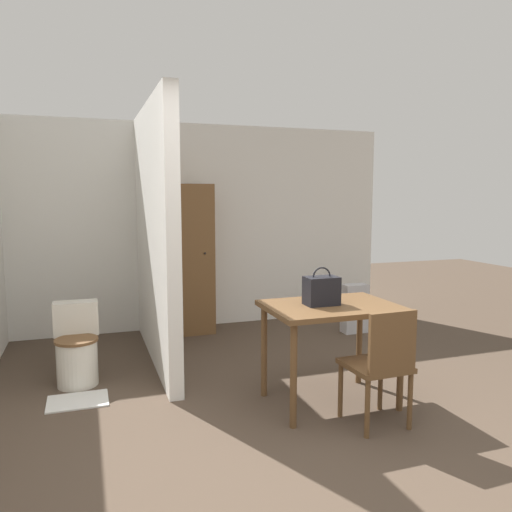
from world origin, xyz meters
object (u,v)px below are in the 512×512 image
(toilet, at_px, (77,348))
(dining_table, at_px, (331,317))
(handbag, at_px, (321,290))
(wooden_cabinet, at_px, (188,259))
(space_heater, at_px, (355,308))
(wooden_chair, at_px, (381,363))

(toilet, bearing_deg, dining_table, -30.53)
(dining_table, relative_size, toilet, 1.46)
(handbag, distance_m, wooden_cabinet, 2.47)
(space_heater, bearing_deg, toilet, -168.54)
(wooden_chair, bearing_deg, space_heater, 61.90)
(dining_table, relative_size, handbag, 3.39)
(dining_table, distance_m, toilet, 2.23)
(toilet, distance_m, space_heater, 3.19)
(wooden_chair, xyz_separation_m, wooden_cabinet, (-0.78, 2.92, 0.41))
(dining_table, bearing_deg, handbag, 166.29)
(wooden_cabinet, bearing_deg, toilet, -133.75)
(dining_table, relative_size, wooden_chair, 1.16)
(toilet, height_order, handbag, handbag)
(dining_table, xyz_separation_m, toilet, (-1.89, 1.11, -0.39))
(handbag, height_order, wooden_cabinet, wooden_cabinet)
(wooden_chair, xyz_separation_m, toilet, (-2.03, 1.61, -0.17))
(wooden_cabinet, bearing_deg, dining_table, -75.34)
(wooden_cabinet, distance_m, space_heater, 2.08)
(dining_table, distance_m, handbag, 0.23)
(wooden_chair, relative_size, toilet, 1.25)
(dining_table, height_order, handbag, handbag)
(toilet, relative_size, wooden_cabinet, 0.39)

